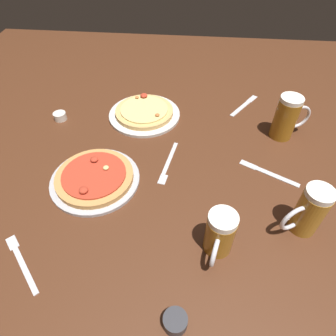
% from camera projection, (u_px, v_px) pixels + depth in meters
% --- Properties ---
extents(ground_plane, '(2.40, 2.40, 0.03)m').
position_uv_depth(ground_plane, '(168.00, 175.00, 1.01)').
color(ground_plane, '#4C2816').
extents(pizza_plate_near, '(0.30, 0.30, 0.05)m').
position_uv_depth(pizza_plate_near, '(95.00, 178.00, 0.95)').
color(pizza_plate_near, '#B2B2B7').
rests_on(pizza_plate_near, ground_plane).
extents(pizza_plate_far, '(0.30, 0.30, 0.05)m').
position_uv_depth(pizza_plate_far, '(144.00, 113.00, 1.21)').
color(pizza_plate_far, silver).
rests_on(pizza_plate_far, ground_plane).
extents(beer_mug_dark, '(0.08, 0.13, 0.14)m').
position_uv_depth(beer_mug_dark, '(220.00, 234.00, 0.74)').
color(beer_mug_dark, '#9E6619').
rests_on(beer_mug_dark, ground_plane).
extents(beer_mug_amber, '(0.13, 0.09, 0.16)m').
position_uv_depth(beer_mug_amber, '(309.00, 211.00, 0.78)').
color(beer_mug_amber, '#B27A23').
rests_on(beer_mug_amber, ground_plane).
extents(beer_mug_pale, '(0.14, 0.08, 0.17)m').
position_uv_depth(beer_mug_pale, '(287.00, 118.00, 1.07)').
color(beer_mug_pale, '#9E6619').
rests_on(beer_mug_pale, ground_plane).
extents(ramekin_sauce, '(0.05, 0.05, 0.03)m').
position_uv_depth(ramekin_sauce, '(60.00, 116.00, 1.20)').
color(ramekin_sauce, silver).
rests_on(ramekin_sauce, ground_plane).
extents(ramekin_butter, '(0.06, 0.06, 0.04)m').
position_uv_depth(ramekin_butter, '(175.00, 321.00, 0.65)').
color(ramekin_butter, '#333338').
rests_on(ramekin_butter, ground_plane).
extents(fork_left, '(0.06, 0.21, 0.01)m').
position_uv_depth(fork_left, '(169.00, 163.00, 1.02)').
color(fork_left, silver).
rests_on(fork_left, ground_plane).
extents(knife_right, '(0.19, 0.12, 0.01)m').
position_uv_depth(knife_right, '(269.00, 173.00, 0.99)').
color(knife_right, silver).
rests_on(knife_right, ground_plane).
extents(fork_spare, '(0.16, 0.16, 0.01)m').
position_uv_depth(fork_spare, '(21.00, 262.00, 0.76)').
color(fork_spare, silver).
rests_on(fork_spare, ground_plane).
extents(knife_spare, '(0.14, 0.18, 0.01)m').
position_uv_depth(knife_spare, '(244.00, 105.00, 1.28)').
color(knife_spare, silver).
rests_on(knife_spare, ground_plane).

